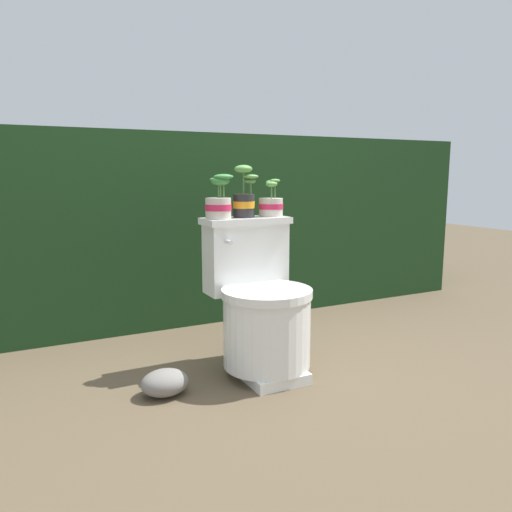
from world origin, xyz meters
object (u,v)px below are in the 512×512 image
potted_plant_midleft (244,199)px  toilet (261,309)px  potted_plant_left (219,202)px  garden_stone (165,383)px  potted_plant_middle (271,204)px

potted_plant_midleft → toilet: bearing=-89.5°
potted_plant_left → garden_stone: size_ratio=1.02×
potted_plant_left → potted_plant_middle: size_ratio=1.13×
toilet → potted_plant_left: size_ratio=3.46×
potted_plant_middle → toilet: bearing=-130.1°
potted_plant_midleft → garden_stone: 0.89m
potted_plant_middle → potted_plant_left: bearing=-176.3°
potted_plant_middle → garden_stone: bearing=-160.2°
toilet → potted_plant_midleft: bearing=90.5°
potted_plant_left → toilet: bearing=-46.9°
toilet → garden_stone: bearing=-173.4°
potted_plant_left → garden_stone: 0.82m
potted_plant_left → potted_plant_middle: bearing=3.7°
potted_plant_left → garden_stone: (-0.33, -0.20, -0.72)m
potted_plant_left → garden_stone: potted_plant_left is taller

